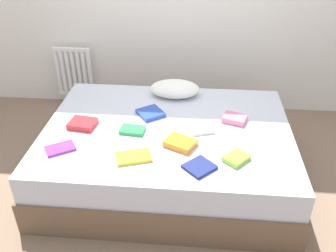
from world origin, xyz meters
The scene contains 14 objects.
ground_plane centered at (0.00, 0.00, 0.00)m, with size 8.00×8.00×0.00m, color #7F6651.
bed centered at (0.00, 0.00, 0.25)m, with size 2.00×1.50×0.50m.
radiator centered at (-1.16, 1.20, 0.41)m, with size 0.41×0.04×0.56m.
pillow centered at (0.02, 0.56, 0.57)m, with size 0.45×0.30×0.14m, color white.
textbook_lime centered at (0.52, -0.39, 0.52)m, with size 0.17×0.13×0.04m, color #8CC638.
textbook_green centered at (-0.27, -0.09, 0.51)m, with size 0.19×0.13×0.03m, color green.
textbook_white centered at (0.27, -0.01, 0.51)m, with size 0.18×0.17×0.03m, color white.
textbook_orange centered at (0.12, -0.25, 0.52)m, with size 0.21×0.16×0.05m, color orange.
textbook_red centered at (-0.68, -0.05, 0.52)m, with size 0.20×0.17×0.05m, color red.
textbook_pink centered at (0.54, 0.14, 0.52)m, with size 0.18×0.14×0.05m, color pink.
textbook_yellow centered at (-0.20, -0.43, 0.51)m, with size 0.25×0.15×0.03m, color yellow.
textbook_purple centered at (-0.75, -0.38, 0.51)m, with size 0.21×0.13×0.02m, color purple.
textbook_blue centered at (-0.16, 0.18, 0.52)m, with size 0.20×0.19×0.04m, color #2847B7.
textbook_navy centered at (0.26, -0.50, 0.51)m, with size 0.19×0.17×0.02m, color navy.
Camera 1 is at (0.23, -2.48, 2.07)m, focal length 39.30 mm.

